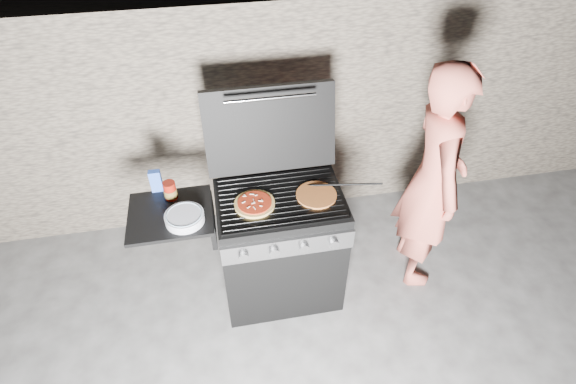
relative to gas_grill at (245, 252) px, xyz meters
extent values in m
plane|color=#403F3D|center=(0.25, 0.00, -0.46)|extent=(50.00, 50.00, 0.00)
cube|color=#7E715E|center=(0.25, 1.05, 0.44)|extent=(8.00, 0.35, 1.80)
cylinder|color=orange|center=(0.47, -0.02, 0.46)|extent=(0.32, 0.32, 0.01)
cylinder|color=maroon|center=(-0.41, 0.13, 0.51)|extent=(0.08, 0.08, 0.12)
cube|color=blue|center=(-0.50, 0.22, 0.52)|extent=(0.07, 0.04, 0.15)
cylinder|color=silver|center=(-0.33, -0.09, 0.47)|extent=(0.25, 0.25, 0.05)
imported|color=#D86452|center=(1.29, 0.04, 0.40)|extent=(0.49, 0.67, 1.70)
cylinder|color=black|center=(0.64, 0.00, 0.51)|extent=(0.47, 0.18, 0.10)
camera|label=1|loc=(-0.08, -2.03, 2.32)|focal=28.00mm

